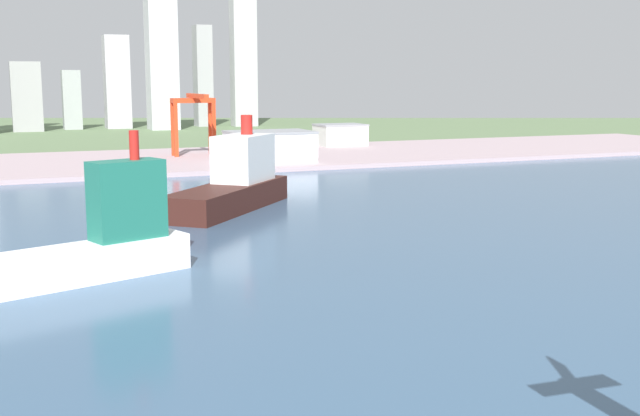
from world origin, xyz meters
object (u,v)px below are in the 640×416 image
at_px(port_crane_red, 194,111).
at_px(warehouse_annex, 340,135).
at_px(cargo_ship, 234,183).
at_px(warehouse_main, 270,146).
at_px(ferry_boat, 106,237).

distance_m(port_crane_red, warehouse_annex, 120.03).
bearing_deg(port_crane_red, cargo_ship, -99.10).
bearing_deg(warehouse_main, ferry_boat, -117.83).
height_order(ferry_boat, warehouse_annex, ferry_boat).
bearing_deg(cargo_ship, port_crane_red, 80.90).
xyz_separation_m(port_crane_red, warehouse_main, (31.16, -47.87, -18.52)).
relative_size(cargo_ship, ferry_boat, 1.30).
relative_size(ferry_boat, warehouse_annex, 1.52).
bearing_deg(warehouse_annex, ferry_boat, -122.80).
height_order(cargo_ship, warehouse_main, cargo_ship).
distance_m(port_crane_red, warehouse_main, 60.05).
bearing_deg(warehouse_main, port_crane_red, 123.06).
height_order(cargo_ship, warehouse_annex, cargo_ship).
bearing_deg(warehouse_annex, port_crane_red, -161.56).
bearing_deg(port_crane_red, ferry_boat, -107.79).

